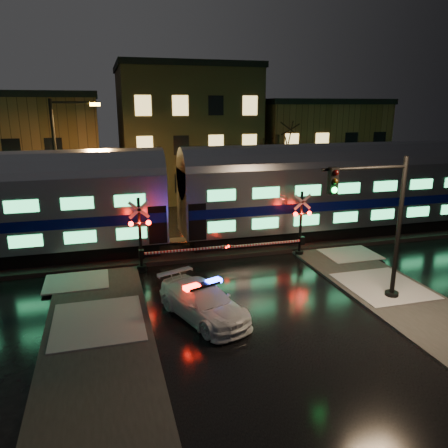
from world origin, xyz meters
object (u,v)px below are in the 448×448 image
(crossing_signal_left, at_px, (148,242))
(traffic_light, at_px, (379,228))
(crossing_signal_right, at_px, (295,231))
(streetlight, at_px, (61,162))
(police_car, at_px, (203,302))

(crossing_signal_left, height_order, traffic_light, traffic_light)
(crossing_signal_right, distance_m, streetlight, 14.73)
(crossing_signal_right, bearing_deg, streetlight, 152.06)
(traffic_light, bearing_deg, crossing_signal_left, 145.89)
(crossing_signal_left, height_order, streetlight, streetlight)
(streetlight, bearing_deg, traffic_light, -44.20)
(crossing_signal_right, xyz_separation_m, traffic_light, (0.84, -6.40, 1.84))
(police_car, height_order, traffic_light, traffic_light)
(police_car, relative_size, crossing_signal_left, 0.94)
(crossing_signal_left, relative_size, traffic_light, 0.87)
(traffic_light, relative_size, streetlight, 0.73)
(police_car, xyz_separation_m, crossing_signal_right, (6.72, 5.87, 0.84))
(crossing_signal_right, bearing_deg, police_car, -138.83)
(police_car, bearing_deg, crossing_signal_right, 20.80)
(crossing_signal_right, xyz_separation_m, crossing_signal_left, (-8.28, 0.00, 0.07))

